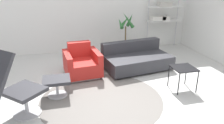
% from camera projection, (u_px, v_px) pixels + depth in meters
% --- Properties ---
extents(ground_plane, '(12.00, 12.00, 0.00)m').
position_uv_depth(ground_plane, '(106.00, 95.00, 4.13)').
color(ground_plane, silver).
extents(wall_back, '(12.00, 0.09, 2.80)m').
position_uv_depth(wall_back, '(84.00, 4.00, 6.25)').
color(wall_back, silver).
rests_on(wall_back, ground_plane).
extents(round_rug, '(2.23, 2.23, 0.01)m').
position_uv_depth(round_rug, '(101.00, 99.00, 3.98)').
color(round_rug, slate).
rests_on(round_rug, ground_plane).
extents(ottoman, '(0.50, 0.42, 0.35)m').
position_uv_depth(ottoman, '(57.00, 83.00, 4.02)').
color(ottoman, '#BCBCC1').
rests_on(ottoman, ground_plane).
extents(armchair_red, '(0.83, 0.86, 0.71)m').
position_uv_depth(armchair_red, '(82.00, 64.00, 4.91)').
color(armchair_red, silver).
rests_on(armchair_red, ground_plane).
extents(couch_low, '(1.67, 1.12, 0.62)m').
position_uv_depth(couch_low, '(136.00, 59.00, 5.30)').
color(couch_low, black).
rests_on(couch_low, ground_plane).
extents(side_table, '(0.43, 0.43, 0.46)m').
position_uv_depth(side_table, '(184.00, 70.00, 4.21)').
color(side_table, black).
rests_on(side_table, ground_plane).
extents(potted_plant, '(0.42, 0.42, 1.25)m').
position_uv_depth(potted_plant, '(126.00, 37.00, 6.19)').
color(potted_plant, brown).
rests_on(potted_plant, ground_plane).
extents(shelf_unit, '(1.05, 0.28, 2.08)m').
position_uv_depth(shelf_unit, '(163.00, 14.00, 6.65)').
color(shelf_unit, '#BCBCC1').
rests_on(shelf_unit, ground_plane).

